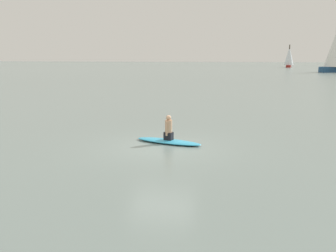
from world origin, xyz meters
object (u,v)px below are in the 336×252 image
Objects in this scene: sailboat_far_right at (289,57)px; sailboat_distant at (336,50)px; surfboard at (169,141)px; person_paddler at (169,129)px.

sailboat_distant is (5.72, -32.48, 1.53)m from sailboat_far_right.
person_paddler is at bearing 16.34° from surfboard.
surfboard is 2.84× the size of person_paddler.
sailboat_distant is at bearing 89.66° from person_paddler.
surfboard is 0.51m from person_paddler.
sailboat_far_right reaches higher than person_paddler.
person_paddler is 74.24m from sailboat_distant.
person_paddler is 0.15× the size of sailboat_far_right.
surfboard is 104.69m from sailboat_far_right.
person_paddler is 0.10× the size of sailboat_distant.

